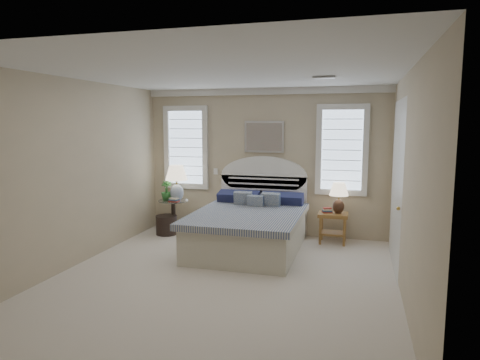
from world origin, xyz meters
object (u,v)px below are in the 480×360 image
Objects in this scene: side_table_left at (173,213)px; bed at (250,226)px; nightstand_right at (333,221)px; floor_pot at (167,225)px; lamp_left at (177,179)px; lamp_right at (339,194)px.

bed is at bearing -19.74° from side_table_left.
floor_pot is (-3.03, -0.24, -0.21)m from nightstand_right.
side_table_left is at bearing -178.06° from nightstand_right.
lamp_left is at bearing 159.99° from bed.
lamp_left reaches higher than lamp_right.
lamp_left is at bearing -177.53° from nightstand_right.
nightstand_right is 0.48m from lamp_right.
floor_pot is at bearing 165.32° from bed.
lamp_right is at bearing 2.32° from side_table_left.
bed is 4.24× the size of lamp_right.
nightstand_right is at bearing -164.65° from lamp_right.
lamp_left is 1.25× the size of lamp_right.
lamp_left is (0.17, 0.11, 0.86)m from floor_pot.
nightstand_right is 3.05m from floor_pot.
floor_pot is 0.89m from lamp_left.
bed reaches higher than lamp_left.
lamp_left reaches higher than side_table_left.
nightstand_right is 2.94m from lamp_left.
bed reaches higher than lamp_right.
lamp_left is at bearing 33.97° from floor_pot.
bed is 3.61× the size of side_table_left.
lamp_left is (-2.86, -0.12, 0.65)m from nightstand_right.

